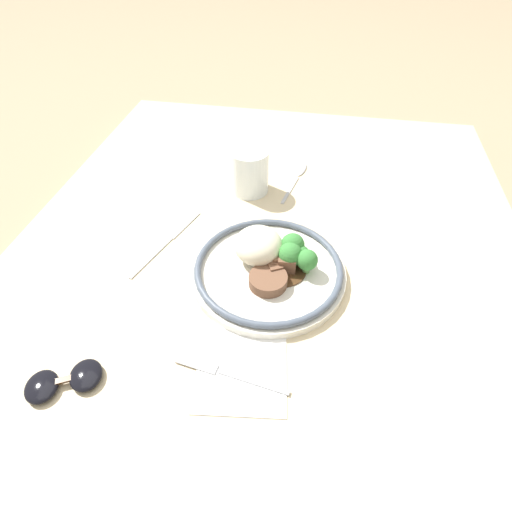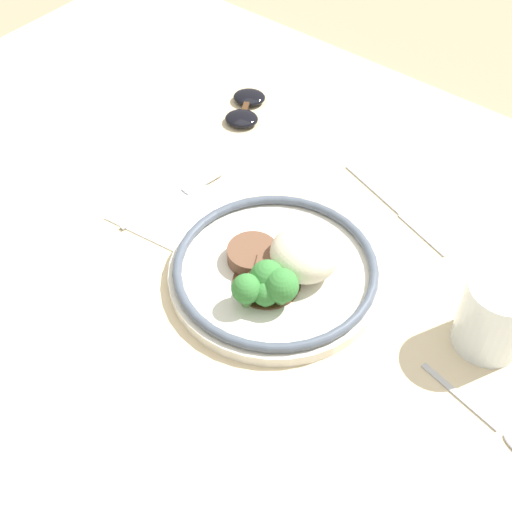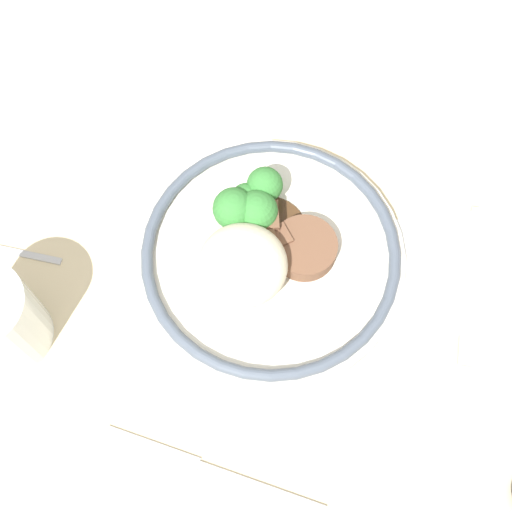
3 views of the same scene
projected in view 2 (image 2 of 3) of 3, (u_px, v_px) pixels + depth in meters
ground_plane at (256, 276)px, 0.96m from camera, size 8.00×8.00×0.00m
dining_table at (256, 268)px, 0.95m from camera, size 1.42×0.99×0.03m
napkin at (175, 212)px, 0.99m from camera, size 0.17×0.15×0.00m
plate at (278, 269)px, 0.89m from camera, size 0.27×0.27×0.08m
juice_glass at (494, 318)px, 0.82m from camera, size 0.08×0.08×0.10m
fork at (181, 194)px, 1.02m from camera, size 0.04×0.17×0.00m
knife at (398, 211)px, 0.99m from camera, size 0.21×0.08×0.00m
spoon at (509, 438)px, 0.76m from camera, size 0.17×0.05×0.01m
sunglasses at (246, 108)px, 1.15m from camera, size 0.09×0.12×0.02m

